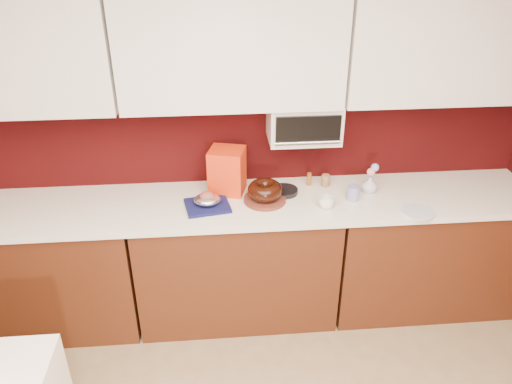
{
  "coord_description": "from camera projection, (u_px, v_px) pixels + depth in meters",
  "views": [
    {
      "loc": [
        -0.11,
        -0.85,
        2.5
      ],
      "look_at": [
        0.12,
        1.84,
        1.02
      ],
      "focal_mm": 35.0,
      "sensor_mm": 36.0,
      "label": 1
    }
  ],
  "objects": [
    {
      "name": "toaster_oven_door",
      "position": [
        308.0,
        130.0,
        3.03
      ],
      "size": [
        0.4,
        0.02,
        0.18
      ],
      "primitive_type": "cube",
      "color": "black",
      "rests_on": "toaster_oven"
    },
    {
      "name": "roasted_ham",
      "position": [
        207.0,
        196.0,
        3.12
      ],
      "size": [
        0.11,
        0.1,
        0.06
      ],
      "primitive_type": "ellipsoid",
      "rotation": [
        0.0,
        0.0,
        0.26
      ],
      "color": "#9E4E48",
      "rests_on": "foil_ham_nest"
    },
    {
      "name": "upper_cabinet_right",
      "position": [
        453.0,
        43.0,
        2.99
      ],
      "size": [
        1.31,
        0.33,
        0.7
      ],
      "primitive_type": "cube",
      "color": "white",
      "rests_on": "wall_back"
    },
    {
      "name": "flower_blue",
      "position": [
        375.0,
        167.0,
        3.27
      ],
      "size": [
        0.05,
        0.05,
        0.05
      ],
      "primitive_type": "sphere",
      "color": "#89A6DC",
      "rests_on": "flower_vase"
    },
    {
      "name": "pandoro_box",
      "position": [
        227.0,
        171.0,
        3.27
      ],
      "size": [
        0.27,
        0.25,
        0.3
      ],
      "primitive_type": "cube",
      "rotation": [
        0.0,
        0.0,
        -0.26
      ],
      "color": "red",
      "rests_on": "countertop"
    },
    {
      "name": "upper_cabinet_center",
      "position": [
        231.0,
        47.0,
        2.88
      ],
      "size": [
        1.31,
        0.33,
        0.7
      ],
      "primitive_type": "cube",
      "color": "white",
      "rests_on": "wall_back"
    },
    {
      "name": "foil_ham_nest",
      "position": [
        207.0,
        200.0,
        3.13
      ],
      "size": [
        0.18,
        0.15,
        0.06
      ],
      "primitive_type": "ellipsoid",
      "rotation": [
        0.0,
        0.0,
        0.06
      ],
      "color": "silver",
      "rests_on": "navy_towel"
    },
    {
      "name": "wall_back",
      "position": [
        232.0,
        133.0,
        3.32
      ],
      "size": [
        4.0,
        0.02,
        2.5
      ],
      "primitive_type": "cube",
      "color": "#350707",
      "rests_on": "floor"
    },
    {
      "name": "toaster_oven_handle",
      "position": [
        308.0,
        143.0,
        3.05
      ],
      "size": [
        0.42,
        0.02,
        0.02
      ],
      "primitive_type": "cylinder",
      "rotation": [
        0.0,
        1.57,
        0.0
      ],
      "color": "silver",
      "rests_on": "toaster_oven"
    },
    {
      "name": "toaster_oven",
      "position": [
        304.0,
        121.0,
        3.16
      ],
      "size": [
        0.45,
        0.3,
        0.25
      ],
      "primitive_type": "cube",
      "color": "white",
      "rests_on": "upper_cabinet_center"
    },
    {
      "name": "dark_pan",
      "position": [
        285.0,
        191.0,
        3.31
      ],
      "size": [
        0.18,
        0.18,
        0.03
      ],
      "primitive_type": "cylinder",
      "rotation": [
        0.0,
        0.0,
        0.01
      ],
      "color": "black",
      "rests_on": "countertop"
    },
    {
      "name": "cake_base",
      "position": [
        265.0,
        199.0,
        3.22
      ],
      "size": [
        0.29,
        0.29,
        0.03
      ],
      "primitive_type": "cylinder",
      "rotation": [
        0.0,
        0.0,
        -0.07
      ],
      "color": "maroon",
      "rests_on": "countertop"
    },
    {
      "name": "china_plate",
      "position": [
        418.0,
        212.0,
        3.09
      ],
      "size": [
        0.26,
        0.26,
        0.01
      ],
      "primitive_type": "cylinder",
      "rotation": [
        0.0,
        0.0,
        0.31
      ],
      "color": "silver",
      "rests_on": "countertop"
    },
    {
      "name": "navy_towel",
      "position": [
        207.0,
        206.0,
        3.15
      ],
      "size": [
        0.31,
        0.27,
        0.02
      ],
      "primitive_type": "cube",
      "rotation": [
        0.0,
        0.0,
        0.18
      ],
      "color": "#131547",
      "rests_on": "countertop"
    },
    {
      "name": "coffee_mug",
      "position": [
        326.0,
        201.0,
        3.13
      ],
      "size": [
        0.12,
        0.12,
        0.09
      ],
      "primitive_type": "imported",
      "rotation": [
        0.0,
        0.0,
        0.83
      ],
      "color": "white",
      "rests_on": "countertop"
    },
    {
      "name": "amber_bottle",
      "position": [
        309.0,
        179.0,
        3.4
      ],
      "size": [
        0.04,
        0.04,
        0.09
      ],
      "primitive_type": "cylinder",
      "rotation": [
        0.0,
        0.0,
        -0.16
      ],
      "color": "brown",
      "rests_on": "countertop"
    },
    {
      "name": "blue_jar",
      "position": [
        353.0,
        193.0,
        3.22
      ],
      "size": [
        0.1,
        0.1,
        0.1
      ],
      "primitive_type": "cylinder",
      "rotation": [
        0.0,
        0.0,
        0.33
      ],
      "color": "navy",
      "rests_on": "countertop"
    },
    {
      "name": "bundt_cake",
      "position": [
        265.0,
        190.0,
        3.18
      ],
      "size": [
        0.29,
        0.29,
        0.09
      ],
      "primitive_type": "torus",
      "rotation": [
        0.0,
        0.0,
        0.39
      ],
      "color": "black",
      "rests_on": "cake_base"
    },
    {
      "name": "flower_vase",
      "position": [
        370.0,
        183.0,
        3.3
      ],
      "size": [
        0.09,
        0.09,
        0.13
      ],
      "primitive_type": "imported",
      "rotation": [
        0.0,
        0.0,
        0.12
      ],
      "color": "silver",
      "rests_on": "countertop"
    },
    {
      "name": "base_cabinet_center",
      "position": [
        237.0,
        261.0,
        3.44
      ],
      "size": [
        1.31,
        0.58,
        0.86
      ],
      "primitive_type": "cube",
      "color": "#4E230F",
      "rests_on": "floor"
    },
    {
      "name": "countertop",
      "position": [
        236.0,
        204.0,
        3.22
      ],
      "size": [
        4.0,
        0.62,
        0.04
      ],
      "primitive_type": "cube",
      "color": "white",
      "rests_on": "base_cabinet_center"
    },
    {
      "name": "flower_pink",
      "position": [
        371.0,
        172.0,
        3.26
      ],
      "size": [
        0.05,
        0.05,
        0.05
      ],
      "primitive_type": "sphere",
      "color": "pink",
      "rests_on": "flower_vase"
    },
    {
      "name": "base_cabinet_left",
      "position": [
        38.0,
        271.0,
        3.34
      ],
      "size": [
        1.31,
        0.58,
        0.86
      ],
      "primitive_type": "cube",
      "color": "#4E230F",
      "rests_on": "floor"
    },
    {
      "name": "paper_cup",
      "position": [
        326.0,
        181.0,
        3.38
      ],
      "size": [
        0.06,
        0.06,
        0.08
      ],
      "primitive_type": "cylinder",
      "rotation": [
        0.0,
        0.0,
        0.05
      ],
      "color": "olive",
      "rests_on": "countertop"
    },
    {
      "name": "base_cabinet_right",
      "position": [
        424.0,
        251.0,
        3.54
      ],
      "size": [
        1.31,
        0.58,
        0.86
      ],
      "primitive_type": "cube",
      "color": "#4E230F",
      "rests_on": "floor"
    }
  ]
}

